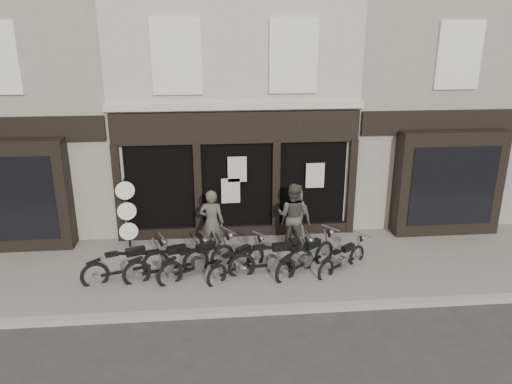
{
  "coord_description": "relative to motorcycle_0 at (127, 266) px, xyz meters",
  "views": [
    {
      "loc": [
        -0.73,
        -11.07,
        6.28
      ],
      "look_at": [
        0.44,
        1.6,
        1.95
      ],
      "focal_mm": 35.0,
      "sensor_mm": 36.0,
      "label": 1
    }
  ],
  "objects": [
    {
      "name": "motorcycle_0",
      "position": [
        0.0,
        0.0,
        0.0
      ],
      "size": [
        2.13,
        1.09,
        1.07
      ],
      "rotation": [
        0.0,
        0.0,
        0.36
      ],
      "color": "black",
      "rests_on": "ground"
    },
    {
      "name": "neighbour_right",
      "position": [
        9.3,
        5.38,
        3.61
      ],
      "size": [
        5.6,
        6.73,
        8.34
      ],
      "color": "gray",
      "rests_on": "ground"
    },
    {
      "name": "pavement",
      "position": [
        2.95,
        0.38,
        -0.37
      ],
      "size": [
        30.0,
        4.2,
        0.12
      ],
      "primitive_type": "cube",
      "color": "slate",
      "rests_on": "ground_plane"
    },
    {
      "name": "kerb",
      "position": [
        2.95,
        -1.77,
        -0.36
      ],
      "size": [
        30.0,
        0.25,
        0.13
      ],
      "primitive_type": "cube",
      "color": "gray",
      "rests_on": "ground_plane"
    },
    {
      "name": "motorcycle_5",
      "position": [
        4.6,
        -0.01,
        -0.01
      ],
      "size": [
        1.89,
        1.57,
        1.06
      ],
      "rotation": [
        0.0,
        0.0,
        0.66
      ],
      "color": "black",
      "rests_on": "ground"
    },
    {
      "name": "man_right",
      "position": [
        4.59,
        1.58,
        0.55
      ],
      "size": [
        0.91,
        0.66,
        1.72
      ],
      "primitive_type": "imported",
      "rotation": [
        0.0,
        0.0,
        3.0
      ],
      "color": "#413A36",
      "rests_on": "pavement"
    },
    {
      "name": "motorcycle_2",
      "position": [
        1.79,
        0.03,
        0.01
      ],
      "size": [
        2.03,
        1.48,
        1.1
      ],
      "rotation": [
        0.0,
        0.0,
        0.57
      ],
      "color": "black",
      "rests_on": "ground"
    },
    {
      "name": "motorcycle_6",
      "position": [
        5.56,
        -0.05,
        -0.07
      ],
      "size": [
        1.61,
        1.32,
        0.9
      ],
      "rotation": [
        0.0,
        0.0,
        0.65
      ],
      "color": "black",
      "rests_on": "ground"
    },
    {
      "name": "neighbour_left",
      "position": [
        -3.4,
        5.38,
        3.61
      ],
      "size": [
        5.6,
        6.73,
        8.34
      ],
      "color": "gray",
      "rests_on": "ground"
    },
    {
      "name": "advert_sign_post",
      "position": [
        -0.21,
        1.85,
        0.64
      ],
      "size": [
        0.53,
        0.34,
        2.18
      ],
      "rotation": [
        0.0,
        0.0,
        0.21
      ],
      "color": "black",
      "rests_on": "ground"
    },
    {
      "name": "motorcycle_4",
      "position": [
        3.71,
        -0.04,
        0.01
      ],
      "size": [
        2.28,
        0.65,
        1.09
      ],
      "rotation": [
        0.0,
        0.0,
        0.13
      ],
      "color": "black",
      "rests_on": "ground"
    },
    {
      "name": "central_building",
      "position": [
        2.95,
        5.43,
        3.65
      ],
      "size": [
        7.3,
        6.22,
        8.34
      ],
      "color": "beige",
      "rests_on": "ground"
    },
    {
      "name": "ground_plane",
      "position": [
        2.95,
        -0.52,
        -0.43
      ],
      "size": [
        90.0,
        90.0,
        0.0
      ],
      "primitive_type": "plane",
      "color": "#2D2B28",
      "rests_on": "ground"
    },
    {
      "name": "motorcycle_1",
      "position": [
        1.03,
        -0.0,
        0.01
      ],
      "size": [
        2.17,
        1.1,
        1.09
      ],
      "rotation": [
        0.0,
        0.0,
        0.36
      ],
      "color": "black",
      "rests_on": "ground"
    },
    {
      "name": "man_centre",
      "position": [
        4.48,
        1.46,
        0.65
      ],
      "size": [
        1.15,
        1.05,
        1.92
      ],
      "primitive_type": "imported",
      "rotation": [
        0.0,
        0.0,
        2.71
      ],
      "color": "#454137",
      "rests_on": "pavement"
    },
    {
      "name": "motorcycle_3",
      "position": [
        2.8,
        -0.04,
        -0.04
      ],
      "size": [
        1.66,
        1.5,
        0.97
      ],
      "rotation": [
        0.0,
        0.0,
        0.71
      ],
      "color": "black",
      "rests_on": "ground"
    },
    {
      "name": "man_left",
      "position": [
        2.17,
        1.21,
        0.63
      ],
      "size": [
        0.75,
        0.56,
        1.87
      ],
      "primitive_type": "imported",
      "rotation": [
        0.0,
        0.0,
        2.98
      ],
      "color": "#47433A",
      "rests_on": "pavement"
    }
  ]
}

